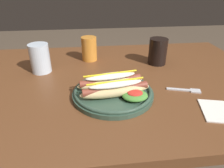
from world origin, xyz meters
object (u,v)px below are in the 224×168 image
object	(u,v)px
fork	(186,90)
napkin	(224,111)
water_cup	(40,58)
hot_dog_plate	(114,89)
extra_cup	(89,49)
soda_cup	(158,51)

from	to	relation	value
fork	napkin	bearing A→B (deg)	-50.62
fork	water_cup	xyz separation A→B (m)	(-0.55, 0.23, 0.06)
fork	napkin	size ratio (longest dim) A/B	0.93
water_cup	hot_dog_plate	bearing A→B (deg)	-39.59
hot_dog_plate	extra_cup	world-z (taller)	extra_cup
extra_cup	napkin	size ratio (longest dim) A/B	0.87
soda_cup	extra_cup	distance (m)	0.33
soda_cup	extra_cup	world-z (taller)	soda_cup
soda_cup	napkin	bearing A→B (deg)	-77.72
water_cup	soda_cup	bearing A→B (deg)	3.51
hot_dog_plate	napkin	world-z (taller)	hot_dog_plate
fork	napkin	xyz separation A→B (m)	(0.06, -0.14, -0.00)
extra_cup	napkin	xyz separation A→B (m)	(0.40, -0.48, -0.05)
fork	napkin	distance (m)	0.15
extra_cup	fork	bearing A→B (deg)	-45.16
fork	water_cup	distance (m)	0.60
water_cup	napkin	xyz separation A→B (m)	(0.61, -0.37, -0.06)
fork	extra_cup	size ratio (longest dim) A/B	1.06
hot_dog_plate	napkin	xyz separation A→B (m)	(0.33, -0.13, -0.02)
soda_cup	napkin	distance (m)	0.42
fork	hot_dog_plate	bearing A→B (deg)	-162.51
water_cup	extra_cup	world-z (taller)	water_cup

